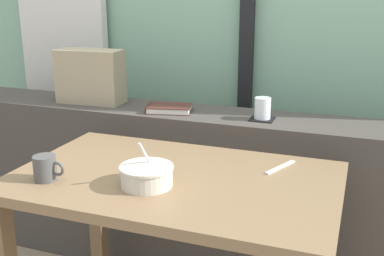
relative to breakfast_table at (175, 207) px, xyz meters
name	(u,v)px	position (x,y,z in m)	size (l,w,h in m)	color
curtain_left_panel	(61,5)	(-1.12, 1.02, 0.64)	(0.56, 0.06, 2.50)	silver
dark_console_ledge	(203,194)	(-0.09, 0.59, -0.21)	(2.80, 0.32, 0.80)	#423D38
breakfast_table	(175,207)	(0.00, 0.00, 0.00)	(1.10, 0.68, 0.73)	brown
coaster_square	(262,119)	(0.18, 0.56, 0.19)	(0.10, 0.10, 0.01)	black
juice_glass	(263,109)	(0.18, 0.56, 0.23)	(0.07, 0.07, 0.09)	white
closed_book	(169,108)	(-0.25, 0.55, 0.20)	(0.23, 0.18, 0.03)	#47231E
throw_pillow	(90,76)	(-0.68, 0.59, 0.32)	(0.32, 0.14, 0.26)	tan
soup_bowl	(147,176)	(-0.05, -0.11, 0.15)	(0.18, 0.18, 0.15)	beige
fork_utensil	(280,167)	(0.32, 0.20, 0.12)	(0.02, 0.17, 0.01)	silver
ceramic_mug	(46,168)	(-0.38, -0.18, 0.16)	(0.11, 0.08, 0.08)	#4C4C4C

